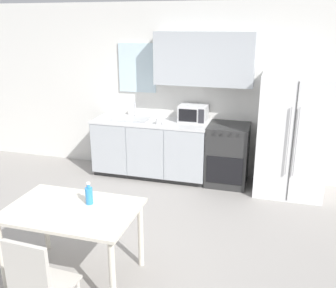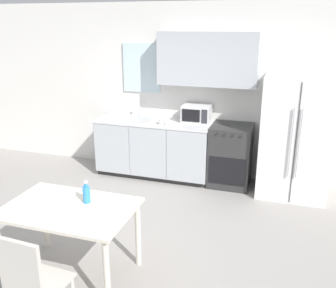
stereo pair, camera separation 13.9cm
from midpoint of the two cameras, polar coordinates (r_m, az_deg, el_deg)
ground_plane at (r=4.41m, az=-6.23°, el=-14.98°), size 12.00×12.00×0.00m
wall_back at (r=6.00m, az=3.21°, el=8.84°), size 12.00×0.38×2.70m
kitchen_counter at (r=6.04m, az=-1.39°, el=-0.61°), size 1.85×0.68×0.92m
oven_range at (r=5.79m, az=10.21°, el=-1.72°), size 0.61×0.65×0.93m
refrigerator at (r=5.57m, az=19.50°, el=0.98°), size 0.94×0.79×1.71m
kitchen_sink at (r=6.03m, az=-4.34°, el=3.97°), size 0.58×0.42×0.25m
microwave at (r=5.83m, az=5.08°, el=4.65°), size 0.43×0.33×0.26m
coffee_mug at (r=5.68m, az=-0.20°, el=3.46°), size 0.12×0.09×0.09m
dining_table at (r=3.71m, az=-13.72°, el=-10.71°), size 1.22×0.81×0.74m
dining_chair_near at (r=3.16m, az=-18.96°, el=-19.13°), size 0.42×0.42×0.93m
drink_bottle at (r=3.67m, az=-11.25°, el=-7.47°), size 0.07×0.07×0.22m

